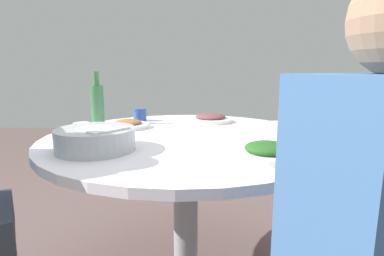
{
  "coord_description": "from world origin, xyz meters",
  "views": [
    {
      "loc": [
        0.06,
        -1.38,
        1.06
      ],
      "look_at": [
        0.03,
        -0.08,
        0.8
      ],
      "focal_mm": 29.27,
      "sensor_mm": 36.0,
      "label": 1
    }
  ],
  "objects_px": {
    "dish_stirfry": "(128,124)",
    "green_bottle": "(97,103)",
    "tea_cup_far": "(140,115)",
    "dish_eggplant": "(210,118)",
    "dish_greens": "(267,151)",
    "rice_bowl": "(96,139)",
    "tea_cup_near": "(82,128)",
    "round_dining_table": "(185,159)",
    "soup_bowl": "(289,133)"
  },
  "relations": [
    {
      "from": "dish_stirfry",
      "to": "green_bottle",
      "type": "height_order",
      "value": "green_bottle"
    },
    {
      "from": "tea_cup_far",
      "to": "dish_eggplant",
      "type": "bearing_deg",
      "value": -4.1
    },
    {
      "from": "dish_stirfry",
      "to": "tea_cup_far",
      "type": "bearing_deg",
      "value": 83.95
    },
    {
      "from": "tea_cup_far",
      "to": "dish_greens",
      "type": "bearing_deg",
      "value": -52.19
    },
    {
      "from": "rice_bowl",
      "to": "tea_cup_far",
      "type": "bearing_deg",
      "value": 86.22
    },
    {
      "from": "dish_stirfry",
      "to": "dish_greens",
      "type": "xyz_separation_m",
      "value": [
        0.6,
        -0.53,
        0.0
      ]
    },
    {
      "from": "dish_stirfry",
      "to": "tea_cup_near",
      "type": "relative_size",
      "value": 2.85
    },
    {
      "from": "dish_greens",
      "to": "tea_cup_near",
      "type": "bearing_deg",
      "value": 153.75
    },
    {
      "from": "round_dining_table",
      "to": "dish_greens",
      "type": "xyz_separation_m",
      "value": [
        0.3,
        -0.34,
        0.13
      ]
    },
    {
      "from": "rice_bowl",
      "to": "soup_bowl",
      "type": "height_order",
      "value": "rice_bowl"
    },
    {
      "from": "dish_stirfry",
      "to": "dish_greens",
      "type": "height_order",
      "value": "dish_greens"
    },
    {
      "from": "rice_bowl",
      "to": "dish_eggplant",
      "type": "bearing_deg",
      "value": 54.33
    },
    {
      "from": "tea_cup_far",
      "to": "rice_bowl",
      "type": "bearing_deg",
      "value": -93.78
    },
    {
      "from": "dish_eggplant",
      "to": "tea_cup_near",
      "type": "xyz_separation_m",
      "value": [
        -0.61,
        -0.33,
        0.01
      ]
    },
    {
      "from": "dish_stirfry",
      "to": "soup_bowl",
      "type": "bearing_deg",
      "value": -17.52
    },
    {
      "from": "rice_bowl",
      "to": "soup_bowl",
      "type": "xyz_separation_m",
      "value": [
        0.77,
        0.2,
        -0.02
      ]
    },
    {
      "from": "round_dining_table",
      "to": "dish_stirfry",
      "type": "relative_size",
      "value": 5.94
    },
    {
      "from": "soup_bowl",
      "to": "tea_cup_near",
      "type": "relative_size",
      "value": 4.2
    },
    {
      "from": "rice_bowl",
      "to": "soup_bowl",
      "type": "relative_size",
      "value": 0.93
    },
    {
      "from": "soup_bowl",
      "to": "tea_cup_near",
      "type": "distance_m",
      "value": 0.94
    },
    {
      "from": "tea_cup_near",
      "to": "tea_cup_far",
      "type": "bearing_deg",
      "value": 59.64
    },
    {
      "from": "soup_bowl",
      "to": "green_bottle",
      "type": "height_order",
      "value": "green_bottle"
    },
    {
      "from": "rice_bowl",
      "to": "dish_greens",
      "type": "xyz_separation_m",
      "value": [
        0.62,
        -0.08,
        -0.02
      ]
    },
    {
      "from": "round_dining_table",
      "to": "rice_bowl",
      "type": "xyz_separation_m",
      "value": [
        -0.32,
        -0.25,
        0.15
      ]
    },
    {
      "from": "green_bottle",
      "to": "soup_bowl",
      "type": "bearing_deg",
      "value": -20.08
    },
    {
      "from": "round_dining_table",
      "to": "tea_cup_far",
      "type": "distance_m",
      "value": 0.51
    },
    {
      "from": "rice_bowl",
      "to": "tea_cup_far",
      "type": "height_order",
      "value": "rice_bowl"
    },
    {
      "from": "dish_eggplant",
      "to": "tea_cup_far",
      "type": "bearing_deg",
      "value": 175.9
    },
    {
      "from": "soup_bowl",
      "to": "dish_greens",
      "type": "distance_m",
      "value": 0.33
    },
    {
      "from": "dish_eggplant",
      "to": "tea_cup_near",
      "type": "distance_m",
      "value": 0.7
    },
    {
      "from": "dish_stirfry",
      "to": "tea_cup_near",
      "type": "distance_m",
      "value": 0.23
    },
    {
      "from": "dish_greens",
      "to": "round_dining_table",
      "type": "bearing_deg",
      "value": 131.12
    },
    {
      "from": "dish_stirfry",
      "to": "tea_cup_far",
      "type": "relative_size",
      "value": 2.86
    },
    {
      "from": "tea_cup_far",
      "to": "soup_bowl",
      "type": "bearing_deg",
      "value": -31.82
    },
    {
      "from": "dish_stirfry",
      "to": "rice_bowl",
      "type": "bearing_deg",
      "value": -92.67
    },
    {
      "from": "dish_eggplant",
      "to": "dish_greens",
      "type": "bearing_deg",
      "value": -76.7
    },
    {
      "from": "round_dining_table",
      "to": "rice_bowl",
      "type": "distance_m",
      "value": 0.44
    },
    {
      "from": "soup_bowl",
      "to": "tea_cup_near",
      "type": "bearing_deg",
      "value": 174.05
    },
    {
      "from": "rice_bowl",
      "to": "soup_bowl",
      "type": "bearing_deg",
      "value": 14.75
    },
    {
      "from": "green_bottle",
      "to": "dish_stirfry",
      "type": "bearing_deg",
      "value": -29.65
    },
    {
      "from": "tea_cup_near",
      "to": "round_dining_table",
      "type": "bearing_deg",
      "value": -5.57
    },
    {
      "from": "soup_bowl",
      "to": "dish_greens",
      "type": "xyz_separation_m",
      "value": [
        -0.15,
        -0.29,
        -0.0
      ]
    },
    {
      "from": "round_dining_table",
      "to": "tea_cup_near",
      "type": "xyz_separation_m",
      "value": [
        -0.49,
        0.05,
        0.13
      ]
    },
    {
      "from": "soup_bowl",
      "to": "dish_eggplant",
      "type": "distance_m",
      "value": 0.53
    },
    {
      "from": "rice_bowl",
      "to": "dish_stirfry",
      "type": "height_order",
      "value": "rice_bowl"
    },
    {
      "from": "rice_bowl",
      "to": "green_bottle",
      "type": "xyz_separation_m",
      "value": [
        -0.16,
        0.55,
        0.07
      ]
    },
    {
      "from": "dish_eggplant",
      "to": "green_bottle",
      "type": "bearing_deg",
      "value": -172.49
    },
    {
      "from": "rice_bowl",
      "to": "dish_eggplant",
      "type": "relative_size",
      "value": 1.2
    },
    {
      "from": "green_bottle",
      "to": "tea_cup_near",
      "type": "xyz_separation_m",
      "value": [
        -0.0,
        -0.24,
        -0.09
      ]
    },
    {
      "from": "rice_bowl",
      "to": "tea_cup_far",
      "type": "relative_size",
      "value": 3.93
    }
  ]
}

